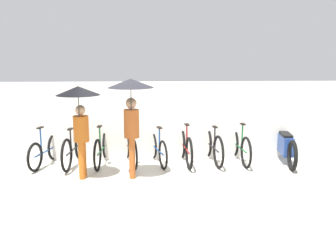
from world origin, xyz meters
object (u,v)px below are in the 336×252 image
(parked_bicycle_1, at_px, (74,149))
(parked_bicycle_2, at_px, (102,148))
(motorcycle, at_px, (285,146))
(parked_bicycle_5, at_px, (185,147))
(pedestrian_center, at_px, (131,102))
(parked_bicycle_7, at_px, (240,146))
(pedestrian_leading, at_px, (79,109))
(parked_bicycle_6, at_px, (212,146))
(parked_bicycle_3, at_px, (130,148))
(parked_bicycle_0, at_px, (45,151))
(parked_bicycle_4, at_px, (158,149))

(parked_bicycle_1, height_order, parked_bicycle_2, parked_bicycle_2)
(parked_bicycle_2, relative_size, motorcycle, 0.85)
(parked_bicycle_5, height_order, pedestrian_center, pedestrian_center)
(parked_bicycle_5, height_order, parked_bicycle_7, parked_bicycle_7)
(parked_bicycle_7, distance_m, pedestrian_leading, 3.93)
(parked_bicycle_5, relative_size, pedestrian_center, 0.84)
(pedestrian_leading, bearing_deg, parked_bicycle_1, -69.64)
(pedestrian_leading, distance_m, motorcycle, 4.96)
(parked_bicycle_6, xyz_separation_m, parked_bicycle_7, (0.66, -0.00, -0.01))
(parked_bicycle_3, bearing_deg, parked_bicycle_7, -102.47)
(parked_bicycle_6, distance_m, pedestrian_center, 2.51)
(parked_bicycle_5, height_order, parked_bicycle_6, parked_bicycle_5)
(parked_bicycle_0, bearing_deg, parked_bicycle_1, -77.79)
(parked_bicycle_0, height_order, parked_bicycle_2, parked_bicycle_2)
(parked_bicycle_0, height_order, pedestrian_leading, pedestrian_leading)
(pedestrian_center, bearing_deg, parked_bicycle_6, -152.46)
(parked_bicycle_1, xyz_separation_m, parked_bicycle_5, (2.65, 0.00, -0.00))
(parked_bicycle_3, xyz_separation_m, pedestrian_center, (0.10, -1.08, 1.24))
(parked_bicycle_4, xyz_separation_m, parked_bicycle_6, (1.33, 0.04, 0.04))
(parked_bicycle_1, relative_size, parked_bicycle_7, 1.05)
(parked_bicycle_6, bearing_deg, parked_bicycle_1, 84.71)
(parked_bicycle_0, bearing_deg, parked_bicycle_3, -77.28)
(parked_bicycle_2, distance_m, motorcycle, 4.43)
(parked_bicycle_1, bearing_deg, motorcycle, -85.24)
(pedestrian_center, bearing_deg, parked_bicycle_1, -39.44)
(parked_bicycle_2, height_order, pedestrian_leading, pedestrian_leading)
(parked_bicycle_1, relative_size, pedestrian_center, 0.88)
(parked_bicycle_2, xyz_separation_m, motorcycle, (4.43, -0.00, 0.02))
(parked_bicycle_2, distance_m, parked_bicycle_6, 2.65)
(parked_bicycle_4, bearing_deg, parked_bicycle_3, 75.63)
(parked_bicycle_4, height_order, pedestrian_leading, pedestrian_leading)
(parked_bicycle_7, bearing_deg, pedestrian_leading, 103.86)
(parked_bicycle_4, height_order, parked_bicycle_5, parked_bicycle_4)
(parked_bicycle_4, distance_m, pedestrian_center, 1.75)
(parked_bicycle_0, xyz_separation_m, parked_bicycle_6, (3.98, 0.06, 0.05))
(parked_bicycle_1, distance_m, pedestrian_leading, 1.57)
(parked_bicycle_5, relative_size, pedestrian_leading, 0.90)
(motorcycle, bearing_deg, parked_bicycle_4, 97.28)
(pedestrian_leading, bearing_deg, motorcycle, -166.59)
(parked_bicycle_2, relative_size, parked_bicycle_5, 1.02)
(parked_bicycle_3, relative_size, pedestrian_center, 0.82)
(parked_bicycle_6, bearing_deg, parked_bicycle_2, 84.57)
(parked_bicycle_4, distance_m, motorcycle, 3.11)
(parked_bicycle_0, distance_m, pedestrian_center, 2.66)
(parked_bicycle_4, relative_size, pedestrian_leading, 0.82)
(parked_bicycle_3, bearing_deg, pedestrian_center, 172.50)
(parked_bicycle_4, relative_size, parked_bicycle_5, 0.91)
(parked_bicycle_4, bearing_deg, parked_bicycle_2, 76.49)
(parked_bicycle_4, bearing_deg, pedestrian_leading, 110.05)
(parked_bicycle_0, height_order, parked_bicycle_4, parked_bicycle_4)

